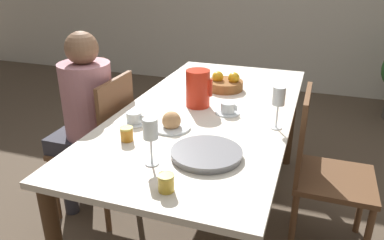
{
  "coord_description": "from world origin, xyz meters",
  "views": [
    {
      "loc": [
        0.56,
        -1.91,
        1.56
      ],
      "look_at": [
        0.0,
        -0.29,
        0.82
      ],
      "focal_mm": 35.0,
      "sensor_mm": 36.0,
      "label": 1
    }
  ],
  "objects_px": {
    "chair_person_side": "(102,144)",
    "jam_jar_amber": "(166,182)",
    "serving_tray": "(207,154)",
    "wine_glass_water": "(279,98)",
    "red_pitcher": "(198,88)",
    "wine_glass_juice": "(150,132)",
    "teacup_near_person": "(134,119)",
    "jam_jar_red": "(127,133)",
    "teacup_across": "(228,109)",
    "fruit_bowl": "(226,84)",
    "person_seated": "(85,111)",
    "bread_plate": "(171,123)",
    "chair_opposite": "(322,169)"
  },
  "relations": [
    {
      "from": "chair_person_side",
      "to": "jam_jar_amber",
      "type": "bearing_deg",
      "value": -133.9
    },
    {
      "from": "serving_tray",
      "to": "jam_jar_amber",
      "type": "height_order",
      "value": "jam_jar_amber"
    },
    {
      "from": "wine_glass_water",
      "to": "jam_jar_amber",
      "type": "distance_m",
      "value": 0.77
    },
    {
      "from": "red_pitcher",
      "to": "wine_glass_water",
      "type": "xyz_separation_m",
      "value": [
        0.47,
        -0.16,
        0.05
      ]
    },
    {
      "from": "chair_person_side",
      "to": "wine_glass_juice",
      "type": "bearing_deg",
      "value": -132.17
    },
    {
      "from": "chair_person_side",
      "to": "wine_glass_water",
      "type": "relative_size",
      "value": 4.26
    },
    {
      "from": "wine_glass_juice",
      "to": "teacup_near_person",
      "type": "distance_m",
      "value": 0.45
    },
    {
      "from": "jam_jar_red",
      "to": "jam_jar_amber",
      "type": "bearing_deg",
      "value": -43.97
    },
    {
      "from": "wine_glass_water",
      "to": "jam_jar_red",
      "type": "relative_size",
      "value": 3.23
    },
    {
      "from": "teacup_across",
      "to": "jam_jar_amber",
      "type": "bearing_deg",
      "value": -92.22
    },
    {
      "from": "jam_jar_amber",
      "to": "fruit_bowl",
      "type": "xyz_separation_m",
      "value": [
        -0.08,
        1.2,
        0.0
      ]
    },
    {
      "from": "chair_person_side",
      "to": "person_seated",
      "type": "xyz_separation_m",
      "value": [
        -0.09,
        -0.02,
        0.21
      ]
    },
    {
      "from": "serving_tray",
      "to": "wine_glass_juice",
      "type": "bearing_deg",
      "value": -145.82
    },
    {
      "from": "wine_glass_juice",
      "to": "fruit_bowl",
      "type": "bearing_deg",
      "value": 87.36
    },
    {
      "from": "wine_glass_juice",
      "to": "teacup_near_person",
      "type": "height_order",
      "value": "wine_glass_juice"
    },
    {
      "from": "chair_person_side",
      "to": "wine_glass_juice",
      "type": "height_order",
      "value": "wine_glass_juice"
    },
    {
      "from": "teacup_across",
      "to": "serving_tray",
      "type": "relative_size",
      "value": 0.43
    },
    {
      "from": "teacup_across",
      "to": "serving_tray",
      "type": "distance_m",
      "value": 0.51
    },
    {
      "from": "red_pitcher",
      "to": "serving_tray",
      "type": "height_order",
      "value": "red_pitcher"
    },
    {
      "from": "red_pitcher",
      "to": "bread_plate",
      "type": "distance_m",
      "value": 0.35
    },
    {
      "from": "red_pitcher",
      "to": "wine_glass_juice",
      "type": "relative_size",
      "value": 1.04
    },
    {
      "from": "red_pitcher",
      "to": "jam_jar_amber",
      "type": "relative_size",
      "value": 3.17
    },
    {
      "from": "teacup_across",
      "to": "bread_plate",
      "type": "relative_size",
      "value": 0.71
    },
    {
      "from": "chair_person_side",
      "to": "teacup_near_person",
      "type": "xyz_separation_m",
      "value": [
        0.35,
        -0.2,
        0.3
      ]
    },
    {
      "from": "bread_plate",
      "to": "fruit_bowl",
      "type": "bearing_deg",
      "value": 81.35
    },
    {
      "from": "bread_plate",
      "to": "jam_jar_red",
      "type": "xyz_separation_m",
      "value": [
        -0.15,
        -0.2,
        0.01
      ]
    },
    {
      "from": "red_pitcher",
      "to": "jam_jar_red",
      "type": "xyz_separation_m",
      "value": [
        -0.17,
        -0.54,
        -0.07
      ]
    },
    {
      "from": "serving_tray",
      "to": "jam_jar_red",
      "type": "xyz_separation_m",
      "value": [
        -0.4,
        0.03,
        0.02
      ]
    },
    {
      "from": "red_pitcher",
      "to": "bread_plate",
      "type": "height_order",
      "value": "red_pitcher"
    },
    {
      "from": "chair_person_side",
      "to": "jam_jar_red",
      "type": "xyz_separation_m",
      "value": [
        0.41,
        -0.39,
        0.31
      ]
    },
    {
      "from": "teacup_near_person",
      "to": "teacup_across",
      "type": "height_order",
      "value": "same"
    },
    {
      "from": "chair_person_side",
      "to": "fruit_bowl",
      "type": "relative_size",
      "value": 3.98
    },
    {
      "from": "teacup_near_person",
      "to": "bread_plate",
      "type": "relative_size",
      "value": 0.71
    },
    {
      "from": "red_pitcher",
      "to": "serving_tray",
      "type": "distance_m",
      "value": 0.62
    },
    {
      "from": "chair_person_side",
      "to": "jam_jar_amber",
      "type": "relative_size",
      "value": 13.74
    },
    {
      "from": "jam_jar_amber",
      "to": "chair_person_side",
      "type": "bearing_deg",
      "value": 136.1
    },
    {
      "from": "chair_person_side",
      "to": "fruit_bowl",
      "type": "bearing_deg",
      "value": -53.29
    },
    {
      "from": "red_pitcher",
      "to": "fruit_bowl",
      "type": "xyz_separation_m",
      "value": [
        0.08,
        0.34,
        -0.07
      ]
    },
    {
      "from": "serving_tray",
      "to": "jam_jar_amber",
      "type": "bearing_deg",
      "value": -102.29
    },
    {
      "from": "jam_jar_amber",
      "to": "person_seated",
      "type": "bearing_deg",
      "value": 139.98
    },
    {
      "from": "wine_glass_juice",
      "to": "jam_jar_red",
      "type": "bearing_deg",
      "value": 141.44
    },
    {
      "from": "teacup_across",
      "to": "fruit_bowl",
      "type": "height_order",
      "value": "fruit_bowl"
    },
    {
      "from": "wine_glass_juice",
      "to": "jam_jar_amber",
      "type": "distance_m",
      "value": 0.24
    },
    {
      "from": "red_pitcher",
      "to": "fruit_bowl",
      "type": "height_order",
      "value": "red_pitcher"
    },
    {
      "from": "red_pitcher",
      "to": "person_seated",
      "type": "bearing_deg",
      "value": -166.08
    },
    {
      "from": "wine_glass_juice",
      "to": "fruit_bowl",
      "type": "xyz_separation_m",
      "value": [
        0.05,
        1.04,
        -0.11
      ]
    },
    {
      "from": "chair_opposite",
      "to": "chair_person_side",
      "type": "bearing_deg",
      "value": -84.64
    },
    {
      "from": "chair_opposite",
      "to": "wine_glass_juice",
      "type": "bearing_deg",
      "value": -45.98
    },
    {
      "from": "wine_glass_water",
      "to": "teacup_across",
      "type": "xyz_separation_m",
      "value": [
        -0.28,
        0.11,
        -0.13
      ]
    },
    {
      "from": "serving_tray",
      "to": "bread_plate",
      "type": "height_order",
      "value": "bread_plate"
    }
  ]
}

